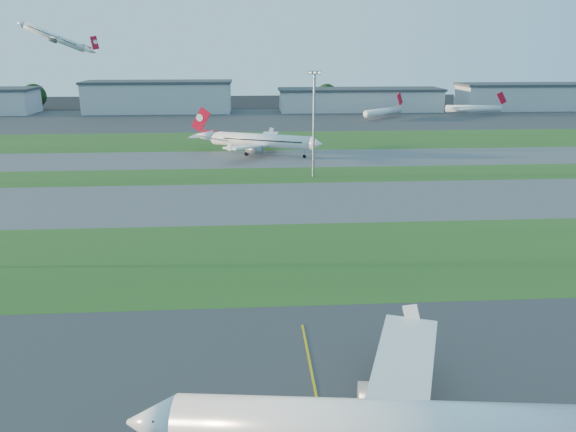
{
  "coord_description": "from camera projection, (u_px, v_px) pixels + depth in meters",
  "views": [
    {
      "loc": [
        -0.74,
        -29.08,
        31.49
      ],
      "look_at": [
        4.77,
        51.35,
        7.0
      ],
      "focal_mm": 35.0,
      "sensor_mm": 36.0,
      "label": 1
    }
  ],
  "objects": [
    {
      "name": "grass_strip_c",
      "position": [
        252.0,
        141.0,
        194.47
      ],
      "size": [
        300.0,
        40.0,
        0.01
      ],
      "primitive_type": "cube",
      "color": "#264F1A",
      "rests_on": "ground"
    },
    {
      "name": "hangar_far_east",
      "position": [
        552.0,
        96.0,
        288.59
      ],
      "size": [
        96.9,
        23.0,
        13.2
      ],
      "color": "#9FA2A6",
      "rests_on": "ground"
    },
    {
      "name": "hangar_east",
      "position": [
        360.0,
        99.0,
        282.34
      ],
      "size": [
        81.6,
        23.0,
        11.2
      ],
      "color": "#9FA2A6",
      "rests_on": "ground"
    },
    {
      "name": "taxiway_b",
      "position": [
        253.0,
        159.0,
        162.97
      ],
      "size": [
        300.0,
        26.0,
        0.01
      ],
      "primitive_type": "cube",
      "color": "#515154",
      "rests_on": "ground"
    },
    {
      "name": "airliner_taxiing",
      "position": [
        260.0,
        141.0,
        167.82
      ],
      "size": [
        36.66,
        31.19,
        12.19
      ],
      "rotation": [
        0.0,
        0.0,
        2.73
      ],
      "color": "white",
      "rests_on": "ground"
    },
    {
      "name": "mini_jet_near",
      "position": [
        383.0,
        111.0,
        251.75
      ],
      "size": [
        22.3,
        20.56,
        9.48
      ],
      "rotation": [
        0.0,
        0.0,
        0.74
      ],
      "color": "white",
      "rests_on": "ground"
    },
    {
      "name": "grass_strip_b",
      "position": [
        253.0,
        176.0,
        141.96
      ],
      "size": [
        300.0,
        18.0,
        0.01
      ],
      "primitive_type": "cube",
      "color": "#264F1A",
      "rests_on": "ground"
    },
    {
      "name": "tree_east",
      "position": [
        467.0,
        96.0,
        297.57
      ],
      "size": [
        10.45,
        10.45,
        11.4
      ],
      "color": "black",
      "rests_on": "ground"
    },
    {
      "name": "apron_far",
      "position": [
        251.0,
        119.0,
        251.74
      ],
      "size": [
        400.0,
        80.0,
        0.01
      ],
      "primitive_type": "cube",
      "color": "#333335",
      "rests_on": "ground"
    },
    {
      "name": "light_mast_centre",
      "position": [
        314.0,
        117.0,
        136.73
      ],
      "size": [
        3.2,
        0.7,
        25.8
      ],
      "color": "gray",
      "rests_on": "ground"
    },
    {
      "name": "mini_jet_far",
      "position": [
        474.0,
        108.0,
        264.93
      ],
      "size": [
        28.64,
        4.4,
        9.48
      ],
      "rotation": [
        0.0,
        0.0,
        -0.05
      ],
      "color": "white",
      "rests_on": "ground"
    },
    {
      "name": "airliner_departing",
      "position": [
        55.0,
        38.0,
        230.43
      ],
      "size": [
        28.87,
        24.24,
        9.21
      ],
      "rotation": [
        0.0,
        0.0,
        0.27
      ],
      "color": "white"
    },
    {
      "name": "tree_mid_west",
      "position": [
        211.0,
        98.0,
        287.88
      ],
      "size": [
        9.9,
        9.9,
        10.8
      ],
      "color": "black",
      "rests_on": "ground"
    },
    {
      "name": "airliner_parked",
      "position": [
        412.0,
        432.0,
        40.7
      ],
      "size": [
        42.07,
        35.51,
        13.15
      ],
      "rotation": [
        0.0,
        0.0,
        -0.12
      ],
      "color": "white",
      "rests_on": "ground"
    },
    {
      "name": "tree_west",
      "position": [
        34.0,
        96.0,
        285.43
      ],
      "size": [
        12.1,
        12.1,
        13.2
      ],
      "color": "black",
      "rests_on": "ground"
    },
    {
      "name": "tree_mid_east",
      "position": [
        327.0,
        95.0,
        294.38
      ],
      "size": [
        11.55,
        11.55,
        12.6
      ],
      "color": "black",
      "rests_on": "ground"
    },
    {
      "name": "hangar_west",
      "position": [
        159.0,
        97.0,
        275.22
      ],
      "size": [
        71.4,
        23.0,
        15.2
      ],
      "color": "#9FA2A6",
      "rests_on": "ground"
    },
    {
      "name": "taxiway_a",
      "position": [
        255.0,
        202.0,
        118.1
      ],
      "size": [
        300.0,
        32.0,
        0.01
      ],
      "primitive_type": "cube",
      "color": "#515154",
      "rests_on": "ground"
    },
    {
      "name": "grass_strip_a",
      "position": [
        257.0,
        259.0,
        86.6
      ],
      "size": [
        300.0,
        34.0,
        0.01
      ],
      "primitive_type": "cube",
      "color": "#264F1A",
      "rests_on": "ground"
    }
  ]
}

